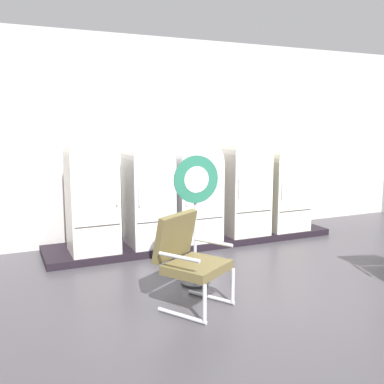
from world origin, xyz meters
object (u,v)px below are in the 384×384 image
object	(u,v)px
armchair_left	(189,256)
refrigerator_0	(92,189)
refrigerator_2	(195,187)
refrigerator_1	(148,188)
refrigerator_4	(285,183)
refrigerator_3	(245,180)
sign_stand	(196,217)

from	to	relation	value
armchair_left	refrigerator_0	bearing A→B (deg)	105.63
refrigerator_2	armchair_left	xyz separation A→B (m)	(-0.98, -2.03, -0.38)
refrigerator_1	refrigerator_4	distance (m)	2.37
refrigerator_1	refrigerator_4	bearing A→B (deg)	-1.25
refrigerator_0	refrigerator_3	distance (m)	2.40
refrigerator_3	refrigerator_1	bearing A→B (deg)	178.36
refrigerator_4	sign_stand	xyz separation A→B (m)	(-2.31, -1.48, -0.07)
refrigerator_0	refrigerator_3	bearing A→B (deg)	-0.27
refrigerator_3	refrigerator_0	bearing A→B (deg)	179.73
refrigerator_1	refrigerator_4	xyz separation A→B (m)	(2.37, -0.05, -0.06)
refrigerator_2	refrigerator_3	distance (m)	0.86
refrigerator_3	sign_stand	xyz separation A→B (m)	(-1.53, -1.49, -0.16)
refrigerator_4	refrigerator_1	bearing A→B (deg)	178.75
refrigerator_0	refrigerator_1	size ratio (longest dim) A/B	1.05
refrigerator_1	sign_stand	world-z (taller)	refrigerator_1
refrigerator_3	armchair_left	distance (m)	2.76
refrigerator_2	refrigerator_4	bearing A→B (deg)	-1.24
refrigerator_1	refrigerator_2	distance (m)	0.73
armchair_left	refrigerator_4	bearing A→B (deg)	37.37
refrigerator_4	sign_stand	size ratio (longest dim) A/B	0.98
refrigerator_1	sign_stand	distance (m)	1.54
refrigerator_0	refrigerator_2	xyz separation A→B (m)	(1.55, 0.02, -0.07)
refrigerator_1	armchair_left	world-z (taller)	refrigerator_1
armchair_left	sign_stand	size ratio (longest dim) A/B	0.64
refrigerator_1	refrigerator_3	distance (m)	1.59
refrigerator_1	refrigerator_4	size ratio (longest dim) A/B	1.06
refrigerator_2	refrigerator_3	bearing A→B (deg)	-1.95
refrigerator_1	refrigerator_2	xyz separation A→B (m)	(0.73, -0.02, -0.03)
refrigerator_4	sign_stand	bearing A→B (deg)	-147.26
refrigerator_0	refrigerator_2	bearing A→B (deg)	0.65
refrigerator_4	armchair_left	world-z (taller)	refrigerator_4
refrigerator_2	refrigerator_4	world-z (taller)	refrigerator_2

